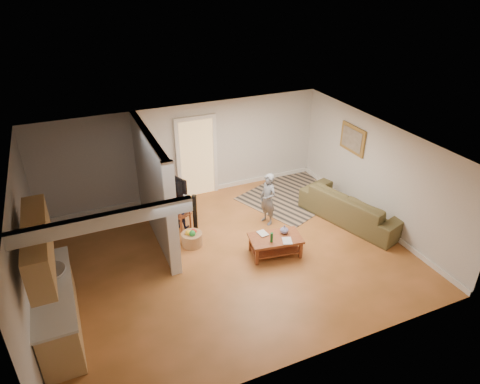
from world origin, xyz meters
name	(u,v)px	position (x,y,z in m)	size (l,w,h in m)	color
ground	(229,256)	(0.00, 0.00, 0.00)	(7.50, 7.50, 0.00)	brown
room_shell	(171,198)	(-1.07, 0.43, 1.46)	(7.54, 6.02, 2.52)	beige
area_rug	(297,193)	(2.75, 1.86, 0.01)	(2.84, 2.07, 0.01)	black
sofa	(351,220)	(3.30, 0.15, 0.00)	(2.59, 1.01, 0.76)	#4E4627
coffee_table	(276,241)	(0.96, -0.32, 0.34)	(1.19, 0.81, 0.65)	maroon
tv_console	(171,199)	(-0.74, 1.80, 0.65)	(0.86, 1.22, 0.98)	maroon
speaker_left	(195,214)	(-0.35, 1.20, 0.48)	(0.10, 0.10, 0.96)	black
speaker_right	(152,190)	(-1.00, 2.70, 0.51)	(0.10, 0.10, 1.01)	black
toy_basket	(192,238)	(-0.60, 0.71, 0.17)	(0.46, 0.46, 0.41)	#9A6A42
child	(267,222)	(1.36, 0.88, 0.00)	(0.47, 0.31, 1.29)	slate
toddler	(182,226)	(-0.60, 1.55, 0.00)	(0.39, 0.30, 0.79)	#1B1F3A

